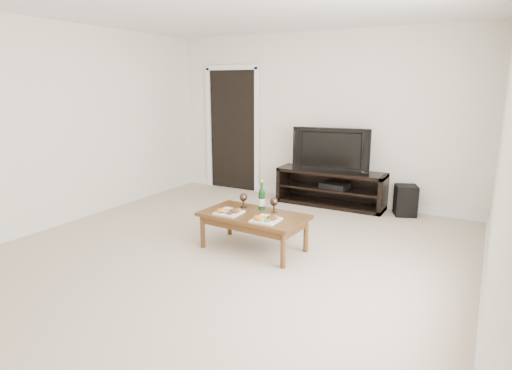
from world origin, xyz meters
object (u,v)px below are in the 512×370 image
object	(u,v)px
media_console	(330,188)
coffee_table	(254,232)
television	(332,149)
subwoofer	(406,200)

from	to	relation	value
media_console	coffee_table	distance (m)	2.14
coffee_table	television	bearing A→B (deg)	85.93
coffee_table	media_console	bearing A→B (deg)	85.93
media_console	television	size ratio (longest dim) A/B	1.44
television	coffee_table	xyz separation A→B (m)	(-0.15, -2.13, -0.67)
television	subwoofer	bearing A→B (deg)	-7.74
media_console	coffee_table	size ratio (longest dim) A/B	1.40
television	subwoofer	distance (m)	1.28
subwoofer	coffee_table	world-z (taller)	subwoofer
television	subwoofer	xyz separation A→B (m)	(1.10, 0.04, -0.66)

